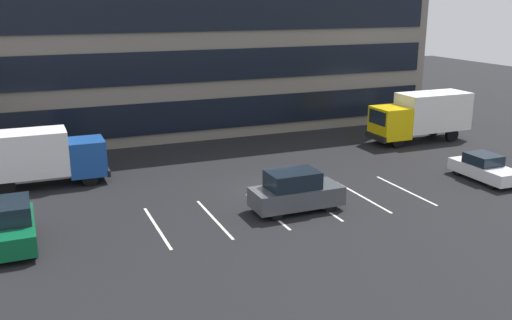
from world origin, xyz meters
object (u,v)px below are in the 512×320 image
box_truck_blue (39,155)px  suv_charcoal (295,192)px  box_truck_yellow (422,115)px  sedan_white (484,168)px  suv_forest (12,225)px

box_truck_blue → suv_charcoal: box_truck_blue is taller
box_truck_yellow → sedan_white: size_ratio=1.80×
box_truck_yellow → suv_charcoal: 17.95m
suv_charcoal → box_truck_yellow: bearing=32.2°
box_truck_yellow → sedan_white: bearing=-106.3°
box_truck_yellow → sedan_white: (-2.73, -9.31, -1.28)m
box_truck_yellow → suv_charcoal: size_ratio=1.68×
box_truck_yellow → suv_charcoal: bearing=-147.8°
box_truck_blue → box_truck_yellow: bearing=1.2°
suv_forest → suv_charcoal: (13.09, -0.80, 0.05)m
suv_forest → box_truck_yellow: bearing=17.2°
box_truck_blue → suv_forest: box_truck_blue is taller
suv_charcoal → box_truck_blue: bearing=142.1°
box_truck_blue → sedan_white: size_ratio=1.62×
sedan_white → suv_forest: size_ratio=0.99×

